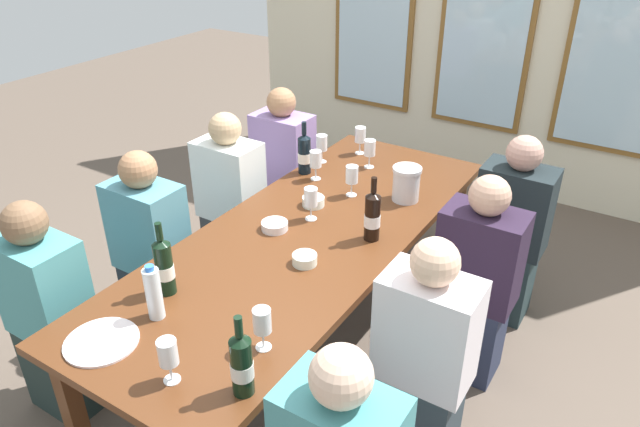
{
  "coord_description": "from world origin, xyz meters",
  "views": [
    {
      "loc": [
        1.38,
        -2.06,
        2.23
      ],
      "look_at": [
        0.0,
        0.13,
        0.79
      ],
      "focal_mm": 33.22,
      "sensor_mm": 36.0,
      "label": 1
    }
  ],
  "objects_px": {
    "wine_bottle_2": "(242,364)",
    "wine_glass_7": "(360,135)",
    "wine_bottle_3": "(164,266)",
    "tasting_bowl_1": "(275,226)",
    "water_bottle": "(154,293)",
    "wine_glass_6": "(370,149)",
    "seated_person_0": "(231,204)",
    "wine_bottle_1": "(372,216)",
    "wine_glass_4": "(316,160)",
    "tasting_bowl_2": "(305,259)",
    "tasting_bowl_0": "(313,201)",
    "wine_glass_5": "(322,143)",
    "seated_person_6": "(284,172)",
    "seated_person_7": "(510,234)",
    "seated_person_1": "(476,285)",
    "wine_glass_1": "(311,199)",
    "white_plate_0": "(102,342)",
    "wine_glass_3": "(168,354)",
    "seated_person_2": "(51,317)",
    "seated_person_4": "(152,254)",
    "seated_person_5": "(424,362)",
    "wine_bottle_0": "(304,154)",
    "dining_table": "(306,245)",
    "metal_pitcher": "(406,184)",
    "wine_glass_0": "(352,176)",
    "wine_glass_2": "(262,322)"
  },
  "relations": [
    {
      "from": "wine_bottle_2",
      "to": "wine_glass_7",
      "type": "height_order",
      "value": "wine_bottle_2"
    },
    {
      "from": "wine_bottle_3",
      "to": "tasting_bowl_1",
      "type": "xyz_separation_m",
      "value": [
        0.08,
        0.65,
        -0.11
      ]
    },
    {
      "from": "water_bottle",
      "to": "wine_glass_7",
      "type": "relative_size",
      "value": 1.38
    },
    {
      "from": "wine_glass_6",
      "to": "seated_person_0",
      "type": "height_order",
      "value": "seated_person_0"
    },
    {
      "from": "wine_bottle_1",
      "to": "wine_glass_4",
      "type": "height_order",
      "value": "wine_bottle_1"
    },
    {
      "from": "tasting_bowl_2",
      "to": "tasting_bowl_0",
      "type": "bearing_deg",
      "value": 118.74
    },
    {
      "from": "wine_bottle_1",
      "to": "wine_glass_5",
      "type": "xyz_separation_m",
      "value": [
        -0.68,
        0.64,
        -0.0
      ]
    },
    {
      "from": "wine_glass_7",
      "to": "wine_bottle_3",
      "type": "bearing_deg",
      "value": -89.15
    },
    {
      "from": "seated_person_6",
      "to": "seated_person_7",
      "type": "height_order",
      "value": "same"
    },
    {
      "from": "wine_glass_5",
      "to": "tasting_bowl_2",
      "type": "bearing_deg",
      "value": -61.83
    },
    {
      "from": "seated_person_1",
      "to": "seated_person_7",
      "type": "relative_size",
      "value": 1.0
    },
    {
      "from": "wine_bottle_1",
      "to": "wine_bottle_2",
      "type": "relative_size",
      "value": 1.03
    },
    {
      "from": "wine_glass_1",
      "to": "wine_glass_6",
      "type": "relative_size",
      "value": 1.0
    },
    {
      "from": "water_bottle",
      "to": "wine_glass_6",
      "type": "xyz_separation_m",
      "value": [
        0.04,
        1.69,
        0.0
      ]
    },
    {
      "from": "white_plate_0",
      "to": "seated_person_6",
      "type": "xyz_separation_m",
      "value": [
        -0.56,
        1.95,
        -0.22
      ]
    },
    {
      "from": "wine_glass_3",
      "to": "seated_person_2",
      "type": "height_order",
      "value": "seated_person_2"
    },
    {
      "from": "seated_person_1",
      "to": "tasting_bowl_0",
      "type": "bearing_deg",
      "value": -175.54
    },
    {
      "from": "white_plate_0",
      "to": "tasting_bowl_1",
      "type": "relative_size",
      "value": 2.09
    },
    {
      "from": "wine_bottle_2",
      "to": "seated_person_1",
      "type": "bearing_deg",
      "value": 73.73
    },
    {
      "from": "tasting_bowl_1",
      "to": "seated_person_4",
      "type": "xyz_separation_m",
      "value": [
        -0.62,
        -0.26,
        -0.23
      ]
    },
    {
      "from": "white_plate_0",
      "to": "wine_glass_3",
      "type": "xyz_separation_m",
      "value": [
        0.36,
        0.0,
        0.11
      ]
    },
    {
      "from": "wine_glass_6",
      "to": "seated_person_5",
      "type": "xyz_separation_m",
      "value": [
        0.87,
        -1.15,
        -0.33
      ]
    },
    {
      "from": "seated_person_4",
      "to": "wine_glass_3",
      "type": "bearing_deg",
      "value": -39.1
    },
    {
      "from": "seated_person_0",
      "to": "seated_person_2",
      "type": "bearing_deg",
      "value": -90.0
    },
    {
      "from": "wine_bottle_2",
      "to": "tasting_bowl_1",
      "type": "xyz_separation_m",
      "value": [
        -0.54,
        0.92,
        -0.1
      ]
    },
    {
      "from": "wine_glass_4",
      "to": "seated_person_5",
      "type": "height_order",
      "value": "seated_person_5"
    },
    {
      "from": "wine_bottle_0",
      "to": "wine_bottle_2",
      "type": "distance_m",
      "value": 1.73
    },
    {
      "from": "dining_table",
      "to": "wine_bottle_0",
      "type": "relative_size",
      "value": 7.92
    },
    {
      "from": "seated_person_2",
      "to": "wine_bottle_3",
      "type": "bearing_deg",
      "value": 22.59
    },
    {
      "from": "seated_person_1",
      "to": "seated_person_6",
      "type": "height_order",
      "value": "same"
    },
    {
      "from": "seated_person_1",
      "to": "wine_glass_7",
      "type": "bearing_deg",
      "value": 146.72
    },
    {
      "from": "seated_person_4",
      "to": "seated_person_5",
      "type": "height_order",
      "value": "same"
    },
    {
      "from": "metal_pitcher",
      "to": "wine_glass_6",
      "type": "distance_m",
      "value": 0.45
    },
    {
      "from": "tasting_bowl_2",
      "to": "seated_person_2",
      "type": "relative_size",
      "value": 0.1
    },
    {
      "from": "wine_bottle_2",
      "to": "wine_glass_3",
      "type": "bearing_deg",
      "value": -159.03
    },
    {
      "from": "wine_glass_1",
      "to": "wine_glass_5",
      "type": "bearing_deg",
      "value": 117.69
    },
    {
      "from": "dining_table",
      "to": "wine_glass_0",
      "type": "distance_m",
      "value": 0.51
    },
    {
      "from": "wine_glass_0",
      "to": "seated_person_5",
      "type": "height_order",
      "value": "seated_person_5"
    },
    {
      "from": "seated_person_1",
      "to": "tasting_bowl_1",
      "type": "bearing_deg",
      "value": -157.55
    },
    {
      "from": "wine_glass_2",
      "to": "tasting_bowl_2",
      "type": "bearing_deg",
      "value": 108.08
    },
    {
      "from": "tasting_bowl_0",
      "to": "wine_bottle_2",
      "type": "bearing_deg",
      "value": -67.29
    },
    {
      "from": "wine_bottle_2",
      "to": "wine_glass_6",
      "type": "distance_m",
      "value": 1.88
    },
    {
      "from": "wine_glass_7",
      "to": "dining_table",
      "type": "bearing_deg",
      "value": -75.84
    },
    {
      "from": "seated_person_7",
      "to": "wine_glass_7",
      "type": "bearing_deg",
      "value": 173.85
    },
    {
      "from": "metal_pitcher",
      "to": "wine_glass_1",
      "type": "bearing_deg",
      "value": -125.05
    },
    {
      "from": "wine_bottle_0",
      "to": "wine_bottle_3",
      "type": "relative_size",
      "value": 0.95
    },
    {
      "from": "wine_glass_2",
      "to": "seated_person_7",
      "type": "relative_size",
      "value": 0.16
    },
    {
      "from": "dining_table",
      "to": "white_plate_0",
      "type": "relative_size",
      "value": 9.06
    },
    {
      "from": "dining_table",
      "to": "wine_glass_1",
      "type": "relative_size",
      "value": 14.32
    },
    {
      "from": "water_bottle",
      "to": "seated_person_2",
      "type": "xyz_separation_m",
      "value": [
        -0.62,
        -0.09,
        -0.33
      ]
    }
  ]
}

